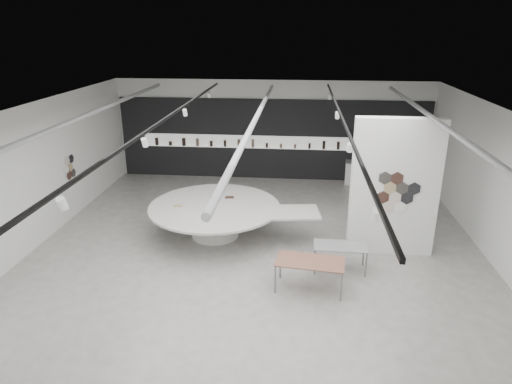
# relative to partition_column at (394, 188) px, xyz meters

# --- Properties ---
(room) EXTENTS (12.02, 14.02, 3.82)m
(room) POSITION_rel_partition_column_xyz_m (-3.59, -1.00, 0.27)
(room) COLOR #A6A39C
(room) RESTS_ON ground
(back_wall_display) EXTENTS (11.80, 0.27, 3.10)m
(back_wall_display) POSITION_rel_partition_column_xyz_m (-3.58, 5.94, -0.26)
(back_wall_display) COLOR black
(back_wall_display) RESTS_ON ground
(partition_column) EXTENTS (2.20, 0.38, 3.60)m
(partition_column) POSITION_rel_partition_column_xyz_m (0.00, 0.00, 0.00)
(partition_column) COLOR white
(partition_column) RESTS_ON ground
(display_island) EXTENTS (5.05, 4.13, 0.95)m
(display_island) POSITION_rel_partition_column_xyz_m (-4.69, 0.50, -1.19)
(display_island) COLOR white
(display_island) RESTS_ON ground
(sample_table_wood) EXTENTS (1.62, 0.95, 0.72)m
(sample_table_wood) POSITION_rel_partition_column_xyz_m (-2.12, -2.08, -1.13)
(sample_table_wood) COLOR brown
(sample_table_wood) RESTS_ON ground
(sample_table_stone) EXTENTS (1.30, 0.67, 0.66)m
(sample_table_stone) POSITION_rel_partition_column_xyz_m (-1.37, -1.12, -1.20)
(sample_table_stone) COLOR gray
(sample_table_stone) RESTS_ON ground
(kitchen_counter) EXTENTS (1.57, 0.75, 1.19)m
(kitchen_counter) POSITION_rel_partition_column_xyz_m (0.07, 5.54, -1.37)
(kitchen_counter) COLOR white
(kitchen_counter) RESTS_ON ground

